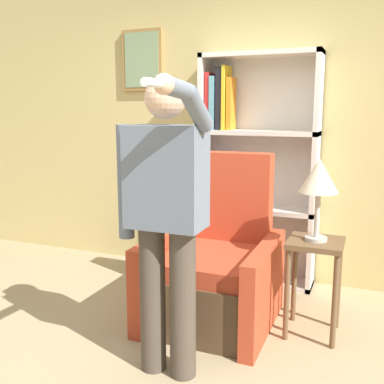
{
  "coord_description": "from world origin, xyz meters",
  "views": [
    {
      "loc": [
        1.17,
        -1.94,
        1.52
      ],
      "look_at": [
        0.14,
        0.6,
        1.02
      ],
      "focal_mm": 42.0,
      "sensor_mm": 36.0,
      "label": 1
    }
  ],
  "objects_px": {
    "person_standing": "(165,211)",
    "side_table": "(315,263)",
    "bookcase": "(245,173)",
    "table_lamp": "(319,179)",
    "armchair": "(215,271)"
  },
  "relations": [
    {
      "from": "bookcase",
      "to": "table_lamp",
      "type": "xyz_separation_m",
      "value": [
        0.72,
        -0.82,
        0.11
      ]
    },
    {
      "from": "armchair",
      "to": "bookcase",
      "type": "bearing_deg",
      "value": 91.49
    },
    {
      "from": "bookcase",
      "to": "side_table",
      "type": "xyz_separation_m",
      "value": [
        0.72,
        -0.82,
        -0.46
      ]
    },
    {
      "from": "person_standing",
      "to": "side_table",
      "type": "relative_size",
      "value": 2.55
    },
    {
      "from": "armchair",
      "to": "table_lamp",
      "type": "bearing_deg",
      "value": 1.74
    },
    {
      "from": "bookcase",
      "to": "table_lamp",
      "type": "distance_m",
      "value": 1.1
    },
    {
      "from": "side_table",
      "to": "table_lamp",
      "type": "relative_size",
      "value": 1.22
    },
    {
      "from": "bookcase",
      "to": "armchair",
      "type": "distance_m",
      "value": 1.04
    },
    {
      "from": "armchair",
      "to": "person_standing",
      "type": "bearing_deg",
      "value": -91.89
    },
    {
      "from": "bookcase",
      "to": "person_standing",
      "type": "distance_m",
      "value": 1.63
    },
    {
      "from": "bookcase",
      "to": "table_lamp",
      "type": "height_order",
      "value": "bookcase"
    },
    {
      "from": "person_standing",
      "to": "armchair",
      "type": "bearing_deg",
      "value": 88.11
    },
    {
      "from": "table_lamp",
      "to": "person_standing",
      "type": "bearing_deg",
      "value": -132.18
    },
    {
      "from": "bookcase",
      "to": "person_standing",
      "type": "bearing_deg",
      "value": -90.13
    },
    {
      "from": "person_standing",
      "to": "side_table",
      "type": "xyz_separation_m",
      "value": [
        0.73,
        0.8,
        -0.46
      ]
    }
  ]
}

